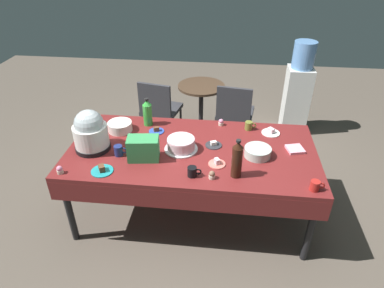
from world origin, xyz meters
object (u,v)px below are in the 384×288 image
(ceramic_snack_bowl, at_px, (120,126))
(glass_salad_bowl, at_px, (258,152))
(dessert_plate_coral, at_px, (217,163))
(cupcake_lemon, at_px, (221,122))
(coffee_mug_black, at_px, (193,172))
(potluck_table, at_px, (192,154))
(soda_bottle_cola, at_px, (237,160))
(maroon_chair_left, at_px, (159,107))
(round_cafe_table, at_px, (201,101))
(slow_cooker, at_px, (90,132))
(frosted_layer_cake, at_px, (181,144))
(coffee_mug_navy, at_px, (119,151))
(cupcake_mint, at_px, (60,170))
(coffee_mug_red, at_px, (315,186))
(coffee_mug_olive, at_px, (249,126))
(maroon_chair_right, at_px, (235,111))
(cupcake_vanilla, at_px, (212,175))
(soda_bottle_lime_soda, at_px, (148,113))
(soda_carton, at_px, (143,148))
(dessert_plate_teal, at_px, (102,170))
(dessert_plate_charcoal, at_px, (214,145))
(dessert_plate_white, at_px, (271,132))
(dessert_plate_cobalt, at_px, (156,131))
(water_cooler, at_px, (298,91))

(ceramic_snack_bowl, bearing_deg, glass_salad_bowl, -12.63)
(dessert_plate_coral, height_order, cupcake_lemon, cupcake_lemon)
(ceramic_snack_bowl, xyz_separation_m, coffee_mug_black, (0.77, -0.63, -0.00))
(potluck_table, height_order, ceramic_snack_bowl, ceramic_snack_bowl)
(soda_bottle_cola, distance_m, maroon_chair_left, 1.95)
(maroon_chair_left, bearing_deg, glass_salad_bowl, -49.93)
(dessert_plate_coral, bearing_deg, round_cafe_table, 99.21)
(slow_cooker, bearing_deg, frosted_layer_cake, 5.28)
(frosted_layer_cake, xyz_separation_m, maroon_chair_left, (-0.47, 1.33, -0.31))
(coffee_mug_navy, distance_m, maroon_chair_left, 1.51)
(cupcake_mint, bearing_deg, slow_cooker, 70.07)
(coffee_mug_red, distance_m, round_cafe_table, 2.25)
(coffee_mug_olive, height_order, maroon_chair_right, maroon_chair_right)
(cupcake_vanilla, bearing_deg, round_cafe_table, 97.42)
(soda_bottle_lime_soda, relative_size, coffee_mug_olive, 2.57)
(cupcake_lemon, xyz_separation_m, soda_bottle_cola, (0.15, -0.81, 0.12))
(ceramic_snack_bowl, relative_size, soda_carton, 0.89)
(potluck_table, xyz_separation_m, glass_salad_bowl, (0.57, -0.05, 0.10))
(cupcake_mint, height_order, maroon_chair_left, maroon_chair_left)
(dessert_plate_teal, height_order, coffee_mug_red, coffee_mug_red)
(dessert_plate_charcoal, xyz_separation_m, cupcake_mint, (-1.20, -0.54, 0.02))
(potluck_table, distance_m, soda_carton, 0.46)
(potluck_table, distance_m, cupcake_mint, 1.12)
(dessert_plate_teal, distance_m, dessert_plate_white, 1.60)
(dessert_plate_cobalt, height_order, cupcake_lemon, cupcake_lemon)
(coffee_mug_navy, bearing_deg, dessert_plate_cobalt, 60.94)
(cupcake_lemon, relative_size, coffee_mug_olive, 0.61)
(ceramic_snack_bowl, bearing_deg, frosted_layer_cake, -22.90)
(frosted_layer_cake, xyz_separation_m, slow_cooker, (-0.78, -0.07, 0.12))
(maroon_chair_left, relative_size, maroon_chair_right, 1.00)
(dessert_plate_coral, height_order, cupcake_mint, cupcake_mint)
(cupcake_mint, bearing_deg, coffee_mug_navy, 37.27)
(cupcake_lemon, bearing_deg, potluck_table, -117.50)
(frosted_layer_cake, xyz_separation_m, glass_salad_bowl, (0.67, -0.02, -0.01))
(slow_cooker, bearing_deg, ceramic_snack_bowl, 66.47)
(soda_bottle_lime_soda, bearing_deg, soda_carton, -80.91)
(coffee_mug_navy, bearing_deg, soda_carton, -5.89)
(slow_cooker, height_order, glass_salad_bowl, slow_cooker)
(cupcake_vanilla, bearing_deg, water_cooler, 65.30)
(coffee_mug_olive, bearing_deg, frosted_layer_cake, -144.73)
(dessert_plate_coral, distance_m, dessert_plate_cobalt, 0.77)
(cupcake_vanilla, xyz_separation_m, round_cafe_table, (-0.25, 1.93, -0.28))
(cupcake_lemon, xyz_separation_m, coffee_mug_black, (-0.19, -0.85, 0.01))
(cupcake_vanilla, distance_m, coffee_mug_black, 0.16)
(dessert_plate_coral, height_order, dessert_plate_cobalt, dessert_plate_coral)
(potluck_table, bearing_deg, soda_bottle_lime_soda, 140.83)
(cupcake_vanilla, bearing_deg, cupcake_lemon, 87.49)
(soda_bottle_cola, relative_size, coffee_mug_navy, 2.90)
(maroon_chair_left, height_order, maroon_chair_right, same)
(frosted_layer_cake, distance_m, soda_bottle_lime_soda, 0.58)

